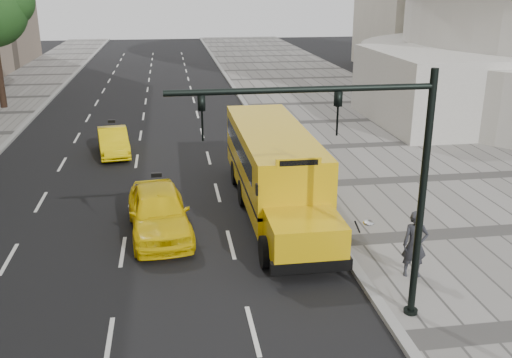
{
  "coord_description": "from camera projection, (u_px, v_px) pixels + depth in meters",
  "views": [
    {
      "loc": [
        0.73,
        -22.06,
        8.18
      ],
      "look_at": [
        3.5,
        -4.0,
        1.9
      ],
      "focal_mm": 40.0,
      "sensor_mm": 36.0,
      "label": 1
    }
  ],
  "objects": [
    {
      "name": "sidewalk_museum",
      "position": [
        434.0,
        180.0,
        24.87
      ],
      "size": [
        12.0,
        140.0,
        0.15
      ],
      "primitive_type": "cube",
      "color": "gray",
      "rests_on": "ground"
    },
    {
      "name": "ground",
      "position": [
        156.0,
        196.0,
        23.17
      ],
      "size": [
        140.0,
        140.0,
        0.0
      ],
      "primitive_type": "plane",
      "color": "black",
      "rests_on": "ground"
    },
    {
      "name": "pedestrian",
      "position": [
        415.0,
        244.0,
        16.25
      ],
      "size": [
        0.8,
        0.61,
        1.96
      ],
      "primitive_type": "imported",
      "rotation": [
        0.0,
        0.0,
        -0.21
      ],
      "color": "#28292E",
      "rests_on": "sidewalk_museum"
    },
    {
      "name": "curb_museum",
      "position": [
        300.0,
        187.0,
        24.01
      ],
      "size": [
        0.3,
        140.0,
        0.15
      ],
      "primitive_type": "cube",
      "color": "gray",
      "rests_on": "ground"
    },
    {
      "name": "school_bus",
      "position": [
        273.0,
        163.0,
        21.53
      ],
      "size": [
        2.96,
        11.56,
        3.19
      ],
      "color": "#DDAC0B",
      "rests_on": "ground"
    },
    {
      "name": "taxi_far",
      "position": [
        113.0,
        142.0,
        28.6
      ],
      "size": [
        1.97,
        4.17,
        1.32
      ],
      "primitive_type": "imported",
      "rotation": [
        0.0,
        0.0,
        0.15
      ],
      "color": "yellow",
      "rests_on": "ground"
    },
    {
      "name": "taxi_near",
      "position": [
        159.0,
        211.0,
        19.38
      ],
      "size": [
        2.44,
        5.06,
        1.67
      ],
      "primitive_type": "imported",
      "rotation": [
        0.0,
        0.0,
        0.1
      ],
      "color": "yellow",
      "rests_on": "ground"
    },
    {
      "name": "traffic_signal",
      "position": [
        368.0,
        170.0,
        13.19
      ],
      "size": [
        6.18,
        0.36,
        6.4
      ],
      "color": "black",
      "rests_on": "ground"
    }
  ]
}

